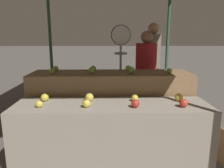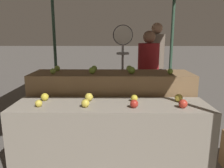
# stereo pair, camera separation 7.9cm
# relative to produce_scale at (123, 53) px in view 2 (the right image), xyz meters

# --- Properties ---
(display_counter_front) EXTENTS (2.06, 0.55, 0.76)m
(display_counter_front) POSITION_rel_produce_scale_xyz_m (-0.17, -1.29, -0.82)
(display_counter_front) COLOR gray
(display_counter_front) RESTS_ON ground_plane
(display_counter_back) EXTENTS (2.06, 0.55, 1.00)m
(display_counter_back) POSITION_rel_produce_scale_xyz_m (-0.17, -0.69, -0.70)
(display_counter_back) COLOR olive
(display_counter_back) RESTS_ON ground_plane
(apple_front_0) EXTENTS (0.07, 0.07, 0.07)m
(apple_front_0) POSITION_rel_produce_scale_xyz_m (-0.89, -1.38, -0.40)
(apple_front_0) COLOR yellow
(apple_front_0) RESTS_ON display_counter_front
(apple_front_1) EXTENTS (0.08, 0.08, 0.08)m
(apple_front_1) POSITION_rel_produce_scale_xyz_m (-0.42, -1.39, -0.40)
(apple_front_1) COLOR yellow
(apple_front_1) RESTS_ON display_counter_front
(apple_front_2) EXTENTS (0.08, 0.08, 0.08)m
(apple_front_2) POSITION_rel_produce_scale_xyz_m (0.07, -1.40, -0.40)
(apple_front_2) COLOR #B72D23
(apple_front_2) RESTS_ON display_counter_front
(apple_front_3) EXTENTS (0.09, 0.09, 0.09)m
(apple_front_3) POSITION_rel_produce_scale_xyz_m (0.55, -1.40, -0.39)
(apple_front_3) COLOR red
(apple_front_3) RESTS_ON display_counter_front
(apple_front_4) EXTENTS (0.08, 0.08, 0.08)m
(apple_front_4) POSITION_rel_produce_scale_xyz_m (-0.90, -1.17, -0.40)
(apple_front_4) COLOR gold
(apple_front_4) RESTS_ON display_counter_front
(apple_front_5) EXTENTS (0.09, 0.09, 0.09)m
(apple_front_5) POSITION_rel_produce_scale_xyz_m (-0.41, -1.18, -0.39)
(apple_front_5) COLOR yellow
(apple_front_5) RESTS_ON display_counter_front
(apple_front_6) EXTENTS (0.07, 0.07, 0.07)m
(apple_front_6) POSITION_rel_produce_scale_xyz_m (0.09, -1.19, -0.40)
(apple_front_6) COLOR gold
(apple_front_6) RESTS_ON display_counter_front
(apple_front_7) EXTENTS (0.09, 0.09, 0.09)m
(apple_front_7) POSITION_rel_produce_scale_xyz_m (0.57, -1.19, -0.40)
(apple_front_7) COLOR yellow
(apple_front_7) RESTS_ON display_counter_front
(apple_back_0) EXTENTS (0.07, 0.07, 0.07)m
(apple_back_0) POSITION_rel_produce_scale_xyz_m (-0.90, -0.80, -0.17)
(apple_back_0) COLOR #8EB247
(apple_back_0) RESTS_ON display_counter_back
(apple_back_1) EXTENTS (0.09, 0.09, 0.09)m
(apple_back_1) POSITION_rel_produce_scale_xyz_m (-0.41, -0.78, -0.16)
(apple_back_1) COLOR #84AD3D
(apple_back_1) RESTS_ON display_counter_back
(apple_back_2) EXTENTS (0.09, 0.09, 0.09)m
(apple_back_2) POSITION_rel_produce_scale_xyz_m (0.08, -0.79, -0.16)
(apple_back_2) COLOR #7AA338
(apple_back_2) RESTS_ON display_counter_back
(apple_back_3) EXTENTS (0.07, 0.07, 0.07)m
(apple_back_3) POSITION_rel_produce_scale_xyz_m (0.56, -0.80, -0.17)
(apple_back_3) COLOR #7AA338
(apple_back_3) RESTS_ON display_counter_back
(apple_back_4) EXTENTS (0.07, 0.07, 0.07)m
(apple_back_4) POSITION_rel_produce_scale_xyz_m (-0.90, -0.58, -0.17)
(apple_back_4) COLOR #8EB247
(apple_back_4) RESTS_ON display_counter_back
(apple_back_5) EXTENTS (0.08, 0.08, 0.08)m
(apple_back_5) POSITION_rel_produce_scale_xyz_m (-0.40, -0.58, -0.16)
(apple_back_5) COLOR #84AD3D
(apple_back_5) RESTS_ON display_counter_back
(apple_back_6) EXTENTS (0.08, 0.08, 0.08)m
(apple_back_6) POSITION_rel_produce_scale_xyz_m (0.07, -0.58, -0.16)
(apple_back_6) COLOR #8EB247
(apple_back_6) RESTS_ON display_counter_back
(produce_scale) EXTENTS (0.31, 0.20, 1.63)m
(produce_scale) POSITION_rel_produce_scale_xyz_m (0.00, 0.00, 0.00)
(produce_scale) COLOR #99999E
(produce_scale) RESTS_ON ground_plane
(person_vendor_at_scale) EXTENTS (0.48, 0.48, 1.55)m
(person_vendor_at_scale) POSITION_rel_produce_scale_xyz_m (0.44, 0.17, -0.31)
(person_vendor_at_scale) COLOR #2D2D38
(person_vendor_at_scale) RESTS_ON ground_plane
(person_customer_left) EXTENTS (0.35, 0.35, 1.72)m
(person_customer_left) POSITION_rel_produce_scale_xyz_m (0.73, 1.09, -0.20)
(person_customer_left) COLOR #2D2D38
(person_customer_left) RESTS_ON ground_plane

